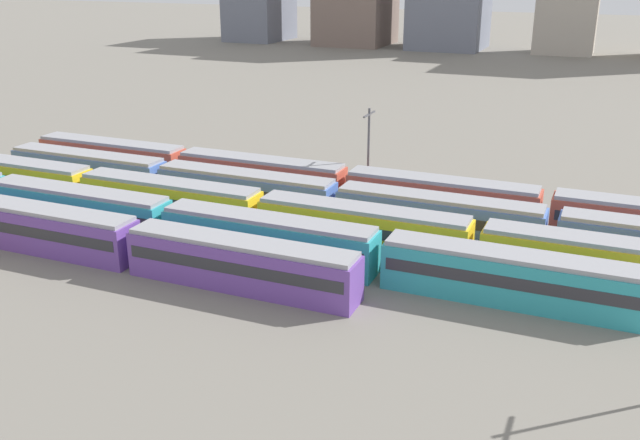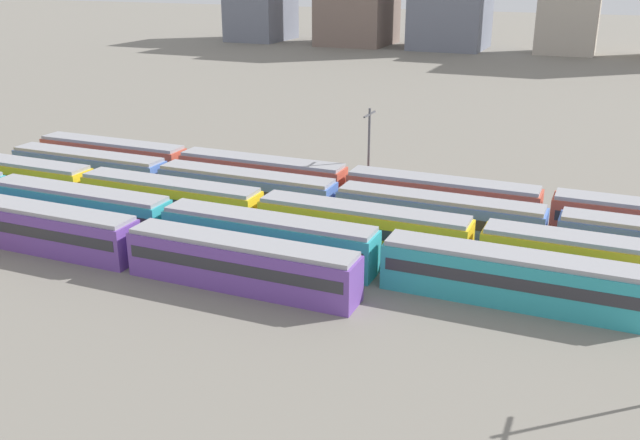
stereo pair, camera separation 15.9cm
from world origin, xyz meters
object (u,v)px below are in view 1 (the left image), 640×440
train_track_1 (168,222)px  catenary_pole_1 (368,148)px  train_track_3 (438,216)px  train_track_0 (41,228)px  train_track_4 (441,197)px  train_track_2 (476,244)px

train_track_1 → catenary_pole_1: catenary_pole_1 is taller
train_track_1 → catenary_pole_1: bearing=58.8°
train_track_3 → train_track_0: bearing=-152.3°
train_track_1 → train_track_4: bearing=38.4°
train_track_2 → train_track_3: size_ratio=1.20×
train_track_2 → catenary_pole_1: 19.51m
train_track_0 → train_track_1: same height
train_track_2 → catenary_pole_1: size_ratio=12.36×
train_track_1 → train_track_4: (19.67, 15.60, 0.00)m
train_track_1 → catenary_pole_1: (11.33, 18.73, 3.18)m
train_track_1 → train_track_2: 25.55m
train_track_3 → train_track_1: bearing=-153.3°
train_track_0 → train_track_4: (28.67, 20.80, 0.00)m
train_track_1 → train_track_2: size_ratio=0.66×
train_track_3 → train_track_2: bearing=-50.2°
train_track_2 → train_track_3: (-4.34, 5.20, 0.00)m
train_track_0 → train_track_4: 35.42m
train_track_1 → train_track_2: bearing=11.7°
train_track_0 → train_track_2: same height
train_track_0 → train_track_3: same height
train_track_3 → catenary_pole_1: 12.92m
train_track_1 → catenary_pole_1: 22.12m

